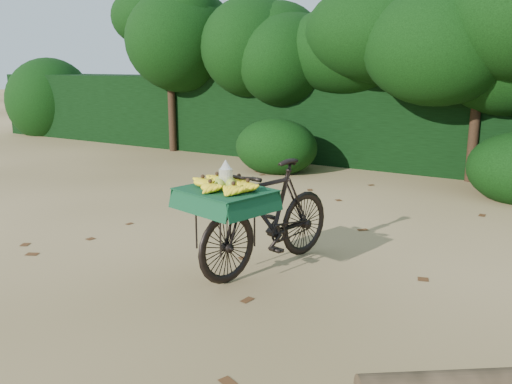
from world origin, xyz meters
The scene contains 6 objects.
ground centered at (0.00, 0.00, 0.00)m, with size 80.00×80.00×0.00m, color tan.
vendor_bicycle centered at (-0.52, -0.35, 0.59)m, with size 1.11×2.00×1.15m.
hedge_backdrop centered at (0.00, 6.30, 0.90)m, with size 26.00×1.80×1.80m, color black.
tree_row centered at (-0.65, 5.50, 2.00)m, with size 14.50×2.00×4.00m, color black, non-canonical shape.
bush_clumps centered at (0.50, 4.30, 0.45)m, with size 8.80×1.70×0.90m, color black, non-canonical shape.
leaf_litter centered at (0.00, 0.65, 0.01)m, with size 7.00×7.30×0.01m, color #4C2B14, non-canonical shape.
Camera 1 is at (2.20, -5.04, 2.12)m, focal length 38.00 mm.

